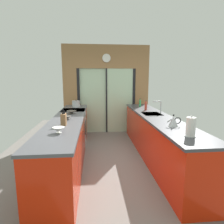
{
  "coord_description": "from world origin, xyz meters",
  "views": [
    {
      "loc": [
        -0.38,
        -3.47,
        1.68
      ],
      "look_at": [
        0.01,
        0.61,
        0.96
      ],
      "focal_mm": 30.2,
      "sensor_mm": 36.0,
      "label": 1
    }
  ],
  "objects_px": {
    "mixing_bowl_far": "(71,112)",
    "knife_block": "(64,119)",
    "stock_pot": "(76,104)",
    "mixing_bowl_mid": "(68,118)",
    "kettle": "(173,121)",
    "mixing_bowl_near": "(59,130)",
    "soap_bottle_near": "(146,106)",
    "paper_towel_roll": "(191,127)",
    "soap_bottle_far": "(140,103)",
    "oven_range": "(74,128)"
  },
  "relations": [
    {
      "from": "kettle",
      "to": "mixing_bowl_far",
      "type": "bearing_deg",
      "value": 144.17
    },
    {
      "from": "soap_bottle_far",
      "to": "mixing_bowl_far",
      "type": "bearing_deg",
      "value": -151.47
    },
    {
      "from": "kettle",
      "to": "soap_bottle_far",
      "type": "xyz_separation_m",
      "value": [
        -0.0,
        2.25,
        0.01
      ]
    },
    {
      "from": "mixing_bowl_near",
      "to": "soap_bottle_far",
      "type": "distance_m",
      "value": 3.04
    },
    {
      "from": "stock_pot",
      "to": "kettle",
      "type": "height_order",
      "value": "kettle"
    },
    {
      "from": "oven_range",
      "to": "stock_pot",
      "type": "relative_size",
      "value": 4.18
    },
    {
      "from": "mixing_bowl_far",
      "to": "paper_towel_roll",
      "type": "relative_size",
      "value": 0.75
    },
    {
      "from": "mixing_bowl_mid",
      "to": "stock_pot",
      "type": "distance_m",
      "value": 1.69
    },
    {
      "from": "stock_pot",
      "to": "soap_bottle_far",
      "type": "distance_m",
      "value": 1.79
    },
    {
      "from": "mixing_bowl_far",
      "to": "stock_pot",
      "type": "distance_m",
      "value": 1.11
    },
    {
      "from": "oven_range",
      "to": "stock_pot",
      "type": "height_order",
      "value": "stock_pot"
    },
    {
      "from": "stock_pot",
      "to": "mixing_bowl_mid",
      "type": "bearing_deg",
      "value": -90.0
    },
    {
      "from": "oven_range",
      "to": "mixing_bowl_far",
      "type": "height_order",
      "value": "mixing_bowl_far"
    },
    {
      "from": "soap_bottle_far",
      "to": "mixing_bowl_near",
      "type": "bearing_deg",
      "value": -125.78
    },
    {
      "from": "knife_block",
      "to": "kettle",
      "type": "height_order",
      "value": "knife_block"
    },
    {
      "from": "knife_block",
      "to": "soap_bottle_far",
      "type": "relative_size",
      "value": 1.2
    },
    {
      "from": "oven_range",
      "to": "paper_towel_roll",
      "type": "distance_m",
      "value": 3.06
    },
    {
      "from": "knife_block",
      "to": "paper_towel_roll",
      "type": "bearing_deg",
      "value": -24.01
    },
    {
      "from": "stock_pot",
      "to": "mixing_bowl_near",
      "type": "bearing_deg",
      "value": -90.0
    },
    {
      "from": "mixing_bowl_far",
      "to": "kettle",
      "type": "xyz_separation_m",
      "value": [
        1.78,
        -1.29,
        0.05
      ]
    },
    {
      "from": "kettle",
      "to": "soap_bottle_near",
      "type": "relative_size",
      "value": 1.0
    },
    {
      "from": "kettle",
      "to": "mixing_bowl_mid",
      "type": "bearing_deg",
      "value": 158.52
    },
    {
      "from": "mixing_bowl_far",
      "to": "knife_block",
      "type": "height_order",
      "value": "knife_block"
    },
    {
      "from": "mixing_bowl_far",
      "to": "stock_pot",
      "type": "relative_size",
      "value": 1.0
    },
    {
      "from": "soap_bottle_near",
      "to": "soap_bottle_far",
      "type": "height_order",
      "value": "soap_bottle_near"
    },
    {
      "from": "soap_bottle_near",
      "to": "paper_towel_roll",
      "type": "height_order",
      "value": "paper_towel_roll"
    },
    {
      "from": "mixing_bowl_far",
      "to": "knife_block",
      "type": "bearing_deg",
      "value": -90.0
    },
    {
      "from": "mixing_bowl_far",
      "to": "stock_pot",
      "type": "bearing_deg",
      "value": 90.0
    },
    {
      "from": "mixing_bowl_mid",
      "to": "kettle",
      "type": "xyz_separation_m",
      "value": [
        1.78,
        -0.7,
        0.05
      ]
    },
    {
      "from": "stock_pot",
      "to": "kettle",
      "type": "xyz_separation_m",
      "value": [
        1.78,
        -2.39,
        0.0
      ]
    },
    {
      "from": "soap_bottle_far",
      "to": "paper_towel_roll",
      "type": "distance_m",
      "value": 2.81
    },
    {
      "from": "mixing_bowl_near",
      "to": "soap_bottle_near",
      "type": "height_order",
      "value": "soap_bottle_near"
    },
    {
      "from": "mixing_bowl_mid",
      "to": "stock_pot",
      "type": "height_order",
      "value": "stock_pot"
    },
    {
      "from": "mixing_bowl_near",
      "to": "soap_bottle_near",
      "type": "distance_m",
      "value": 2.58
    },
    {
      "from": "kettle",
      "to": "paper_towel_roll",
      "type": "distance_m",
      "value": 0.56
    },
    {
      "from": "mixing_bowl_mid",
      "to": "soap_bottle_far",
      "type": "distance_m",
      "value": 2.36
    },
    {
      "from": "mixing_bowl_near",
      "to": "mixing_bowl_mid",
      "type": "bearing_deg",
      "value": 90.0
    },
    {
      "from": "mixing_bowl_near",
      "to": "knife_block",
      "type": "relative_size",
      "value": 0.63
    },
    {
      "from": "mixing_bowl_mid",
      "to": "mixing_bowl_far",
      "type": "distance_m",
      "value": 0.59
    },
    {
      "from": "oven_range",
      "to": "stock_pot",
      "type": "bearing_deg",
      "value": 88.05
    },
    {
      "from": "mixing_bowl_mid",
      "to": "mixing_bowl_far",
      "type": "relative_size",
      "value": 0.65
    },
    {
      "from": "oven_range",
      "to": "mixing_bowl_near",
      "type": "relative_size",
      "value": 5.36
    },
    {
      "from": "mixing_bowl_far",
      "to": "kettle",
      "type": "bearing_deg",
      "value": -35.83
    },
    {
      "from": "oven_range",
      "to": "paper_towel_roll",
      "type": "bearing_deg",
      "value": -53.19
    },
    {
      "from": "mixing_bowl_near",
      "to": "paper_towel_roll",
      "type": "relative_size",
      "value": 0.59
    },
    {
      "from": "soap_bottle_near",
      "to": "soap_bottle_far",
      "type": "xyz_separation_m",
      "value": [
        -0.0,
        0.6,
        -0.01
      ]
    },
    {
      "from": "knife_block",
      "to": "stock_pot",
      "type": "height_order",
      "value": "knife_block"
    },
    {
      "from": "mixing_bowl_near",
      "to": "knife_block",
      "type": "xyz_separation_m",
      "value": [
        -0.0,
        0.45,
        0.05
      ]
    },
    {
      "from": "soap_bottle_far",
      "to": "mixing_bowl_mid",
      "type": "bearing_deg",
      "value": -138.89
    },
    {
      "from": "oven_range",
      "to": "mixing_bowl_near",
      "type": "xyz_separation_m",
      "value": [
        0.02,
        -2.06,
        0.51
      ]
    }
  ]
}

